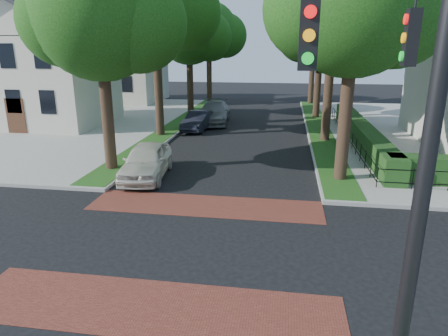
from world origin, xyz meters
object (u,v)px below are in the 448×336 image
(traffic_signal, at_px, (413,127))
(parked_car_rear, at_px, (214,113))
(parked_car_front, at_px, (146,161))
(parked_car_middle, at_px, (198,121))

(traffic_signal, xyz_separation_m, parked_car_rear, (-7.65, 25.07, -3.86))
(parked_car_front, relative_size, parked_car_rear, 0.80)
(traffic_signal, relative_size, parked_car_front, 1.70)
(traffic_signal, distance_m, parked_car_rear, 26.50)
(parked_car_front, relative_size, parked_car_middle, 1.12)
(parked_car_middle, height_order, parked_car_rear, parked_car_rear)
(parked_car_front, distance_m, parked_car_middle, 11.34)
(traffic_signal, height_order, parked_car_rear, traffic_signal)
(parked_car_front, bearing_deg, parked_car_middle, 83.87)
(traffic_signal, bearing_deg, parked_car_middle, 110.64)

